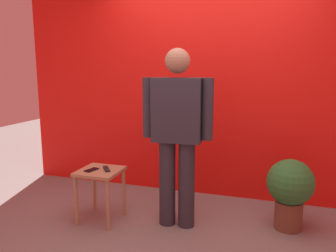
{
  "coord_description": "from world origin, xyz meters",
  "views": [
    {
      "loc": [
        0.77,
        -2.52,
        1.54
      ],
      "look_at": [
        -0.22,
        0.55,
        0.97
      ],
      "focal_mm": 35.61,
      "sensor_mm": 36.0,
      "label": 1
    }
  ],
  "objects_px": {
    "side_table": "(100,180)",
    "tv_remote": "(106,169)",
    "potted_plant": "(290,188)",
    "cell_phone": "(91,170)",
    "standing_person": "(177,129)"
  },
  "relations": [
    {
      "from": "cell_phone",
      "to": "tv_remote",
      "type": "relative_size",
      "value": 0.85
    },
    {
      "from": "side_table",
      "to": "tv_remote",
      "type": "relative_size",
      "value": 3.12
    },
    {
      "from": "tv_remote",
      "to": "potted_plant",
      "type": "xyz_separation_m",
      "value": [
        1.75,
        0.37,
        -0.13
      ]
    },
    {
      "from": "side_table",
      "to": "tv_remote",
      "type": "bearing_deg",
      "value": 19.44
    },
    {
      "from": "standing_person",
      "to": "tv_remote",
      "type": "height_order",
      "value": "standing_person"
    },
    {
      "from": "cell_phone",
      "to": "potted_plant",
      "type": "bearing_deg",
      "value": 27.89
    },
    {
      "from": "cell_phone",
      "to": "potted_plant",
      "type": "relative_size",
      "value": 0.21
    },
    {
      "from": "standing_person",
      "to": "cell_phone",
      "type": "bearing_deg",
      "value": -167.78
    },
    {
      "from": "side_table",
      "to": "cell_phone",
      "type": "height_order",
      "value": "cell_phone"
    },
    {
      "from": "standing_person",
      "to": "potted_plant",
      "type": "bearing_deg",
      "value": 13.28
    },
    {
      "from": "side_table",
      "to": "cell_phone",
      "type": "bearing_deg",
      "value": -150.78
    },
    {
      "from": "potted_plant",
      "to": "tv_remote",
      "type": "bearing_deg",
      "value": -168.16
    },
    {
      "from": "potted_plant",
      "to": "standing_person",
      "type": "bearing_deg",
      "value": -166.72
    },
    {
      "from": "standing_person",
      "to": "potted_plant",
      "type": "distance_m",
      "value": 1.21
    },
    {
      "from": "side_table",
      "to": "tv_remote",
      "type": "xyz_separation_m",
      "value": [
        0.06,
        0.02,
        0.12
      ]
    }
  ]
}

